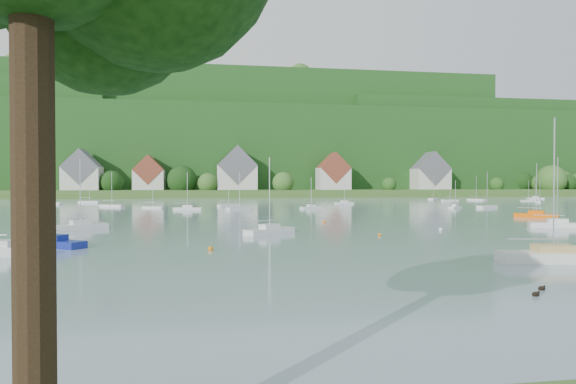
{
  "coord_description": "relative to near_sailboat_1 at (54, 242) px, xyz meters",
  "views": [
    {
      "loc": [
        -6.08,
        -16.43,
        5.62
      ],
      "look_at": [
        8.36,
        75.0,
        4.0
      ],
      "focal_mm": 31.04,
      "sensor_mm": 36.0,
      "label": 1
    }
  ],
  "objects": [
    {
      "name": "near_sailboat_5",
      "position": [
        66.51,
        27.76,
        0.02
      ],
      "size": [
        6.09,
        5.83,
        8.9
      ],
      "rotation": [
        0.0,
        0.0,
        -0.75
      ],
      "color": "#E85903",
      "rests_on": "ground"
    },
    {
      "name": "village_building_2",
      "position": [
        24.61,
        158.05,
        9.83
      ],
      "size": [
        16.0,
        11.44,
        18.0
      ],
      "color": "beige",
      "rests_on": "far_shore_strip"
    },
    {
      "name": "village_building_4",
      "position": [
        109.61,
        160.05,
        9.15
      ],
      "size": [
        15.0,
        10.4,
        16.5
      ],
      "color": "beige",
      "rests_on": "far_shore_strip"
    },
    {
      "name": "near_sailboat_2",
      "position": [
        37.62,
        -14.56,
        0.06
      ],
      "size": [
        7.85,
        3.43,
        10.25
      ],
      "rotation": [
        0.0,
        0.0,
        -0.18
      ],
      "color": "silver",
      "rests_on": "ground"
    },
    {
      "name": "mooring_buoy_3",
      "position": [
        29.55,
        22.18,
        -0.44
      ],
      "size": [
        0.47,
        0.47,
        0.47
      ],
      "primitive_type": "sphere",
      "color": "orange",
      "rests_on": "ground"
    },
    {
      "name": "mooring_buoy_1",
      "position": [
        40.75,
        9.28,
        -0.44
      ],
      "size": [
        0.43,
        0.43,
        0.43
      ],
      "primitive_type": "sphere",
      "color": "white",
      "rests_on": "ground"
    },
    {
      "name": "ground",
      "position": [
        19.61,
        -29.95,
        -0.44
      ],
      "size": [
        600.0,
        600.0,
        0.0
      ],
      "primitive_type": "plane",
      "color": "slate",
      "rests_on": "ground"
    },
    {
      "name": "near_sailboat_6",
      "position": [
        -2.01,
        17.23,
        0.01
      ],
      "size": [
        6.22,
        5.15,
        8.6
      ],
      "rotation": [
        0.0,
        0.0,
        0.62
      ],
      "color": "silver",
      "rests_on": "ground"
    },
    {
      "name": "near_sailboat_1",
      "position": [
        0.0,
        0.0,
        0.0
      ],
      "size": [
        6.08,
        4.91,
        8.34
      ],
      "rotation": [
        0.0,
        0.0,
        -0.6
      ],
      "color": "navy",
      "rests_on": "ground"
    },
    {
      "name": "far_sailboat_cluster",
      "position": [
        29.07,
        86.28,
        -0.07
      ],
      "size": [
        193.59,
        59.99,
        8.71
      ],
      "color": "silver",
      "rests_on": "ground"
    },
    {
      "name": "forested_ridge",
      "position": [
        20.0,
        238.62,
        22.44
      ],
      "size": [
        620.0,
        181.22,
        69.89
      ],
      "color": "#154115",
      "rests_on": "ground"
    },
    {
      "name": "mooring_buoy_0",
      "position": [
        13.59,
        -4.37,
        -0.44
      ],
      "size": [
        0.46,
        0.46,
        0.46
      ],
      "primitive_type": "sphere",
      "color": "orange",
      "rests_on": "ground"
    },
    {
      "name": "village_building_3",
      "position": [
        64.61,
        156.05,
        8.99
      ],
      "size": [
        13.0,
        10.4,
        15.5
      ],
      "color": "beige",
      "rests_on": "far_shore_strip"
    },
    {
      "name": "near_sailboat_4",
      "position": [
        57.01,
        10.38,
        0.02
      ],
      "size": [
        6.79,
        4.29,
        8.9
      ],
      "rotation": [
        0.0,
        0.0,
        -0.4
      ],
      "color": "silver",
      "rests_on": "ground"
    },
    {
      "name": "village_building_1",
      "position": [
        -10.39,
        159.05,
        8.31
      ],
      "size": [
        12.0,
        9.36,
        14.0
      ],
      "color": "beige",
      "rests_on": "far_shore_strip"
    },
    {
      "name": "mooring_buoy_2",
      "position": [
        31.53,
        4.62,
        -0.44
      ],
      "size": [
        0.38,
        0.38,
        0.38
      ],
      "primitive_type": "sphere",
      "color": "orange",
      "rests_on": "ground"
    },
    {
      "name": "near_sailboat_3",
      "position": [
        20.08,
        8.23,
        0.0
      ],
      "size": [
        6.1,
        5.12,
        8.47
      ],
      "rotation": [
        0.0,
        0.0,
        0.63
      ],
      "color": "silver",
      "rests_on": "ground"
    },
    {
      "name": "duck_pair",
      "position": [
        30.17,
        -23.35,
        -0.35
      ],
      "size": [
        1.62,
        1.45,
        0.29
      ],
      "color": "black",
      "rests_on": "ground"
    },
    {
      "name": "village_building_0",
      "position": [
        -35.39,
        157.05,
        9.07
      ],
      "size": [
        14.0,
        10.4,
        16.0
      ],
      "color": "beige",
      "rests_on": "far_shore_strip"
    },
    {
      "name": "far_shore_strip",
      "position": [
        19.61,
        170.05,
        1.06
      ],
      "size": [
        600.0,
        60.0,
        3.0
      ],
      "primitive_type": "cube",
      "color": "#325821",
      "rests_on": "ground"
    }
  ]
}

